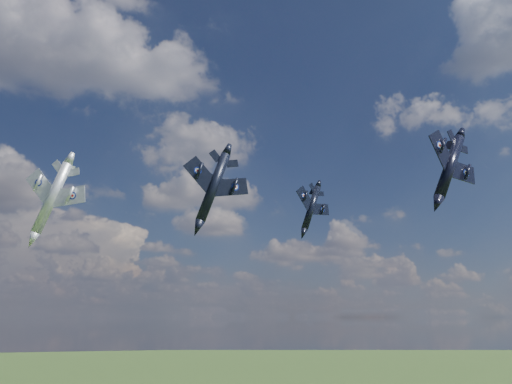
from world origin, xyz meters
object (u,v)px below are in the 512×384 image
object	(u,v)px
jet_high_navy	(311,208)
jet_left_silver	(52,198)
jet_lead_navy	(213,187)
jet_right_navy	(450,167)

from	to	relation	value
jet_high_navy	jet_left_silver	size ratio (longest dim) A/B	0.88
jet_lead_navy	jet_left_silver	world-z (taller)	jet_left_silver
jet_right_navy	jet_left_silver	size ratio (longest dim) A/B	0.94
jet_lead_navy	jet_right_navy	xyz separation A→B (m)	(28.95, -9.40, 2.25)
jet_left_silver	jet_high_navy	bearing A→B (deg)	39.05
jet_lead_navy	jet_high_navy	size ratio (longest dim) A/B	1.00
jet_lead_navy	jet_left_silver	size ratio (longest dim) A/B	0.88
jet_high_navy	jet_lead_navy	bearing A→B (deg)	-153.46
jet_lead_navy	jet_high_navy	distance (m)	36.50
jet_right_navy	jet_lead_navy	bearing A→B (deg)	144.56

